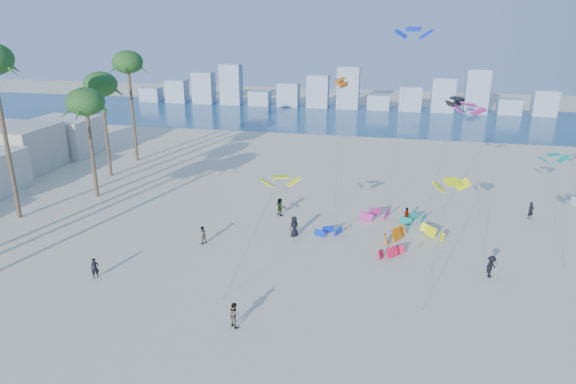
# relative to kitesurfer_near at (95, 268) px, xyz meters

# --- Properties ---
(ground) EXTENTS (220.00, 220.00, 0.00)m
(ground) POSITION_rel_kitesurfer_near_xyz_m (9.60, -6.71, -0.79)
(ground) COLOR beige
(ground) RESTS_ON ground
(ocean) EXTENTS (220.00, 220.00, 0.00)m
(ocean) POSITION_rel_kitesurfer_near_xyz_m (9.60, 65.29, -0.78)
(ocean) COLOR navy
(ocean) RESTS_ON ground
(kitesurfer_near) EXTENTS (0.69, 0.65, 1.58)m
(kitesurfer_near) POSITION_rel_kitesurfer_near_xyz_m (0.00, 0.00, 0.00)
(kitesurfer_near) COLOR black
(kitesurfer_near) RESTS_ON ground
(kitesurfer_mid) EXTENTS (1.02, 0.97, 1.65)m
(kitesurfer_mid) POSITION_rel_kitesurfer_near_xyz_m (11.96, -3.81, 0.04)
(kitesurfer_mid) COLOR gray
(kitesurfer_mid) RESTS_ON ground
(kitesurfers_far) EXTENTS (29.35, 13.80, 1.85)m
(kitesurfers_far) POSITION_rel_kitesurfer_near_xyz_m (17.61, 11.47, 0.07)
(kitesurfers_far) COLOR black
(kitesurfers_far) RESTS_ON ground
(grounded_kites) EXTENTS (11.65, 10.88, 1.05)m
(grounded_kites) POSITION_rel_kitesurfer_near_xyz_m (21.17, 12.86, -0.32)
(grounded_kites) COLOR #0C31D9
(grounded_kites) RESTS_ON ground
(flying_kites) EXTENTS (28.93, 25.22, 17.83)m
(flying_kites) POSITION_rel_kitesurfer_near_xyz_m (25.35, 14.84, 10.13)
(flying_kites) COLOR #EEFB0D
(flying_kites) RESTS_ON ground
(palm_row) EXTENTS (8.61, 44.80, 16.23)m
(palm_row) POSITION_rel_kitesurfer_near_xyz_m (-11.67, 9.42, 11.01)
(palm_row) COLOR brown
(palm_row) RESTS_ON ground
(distant_skyline) EXTENTS (85.00, 3.00, 8.40)m
(distant_skyline) POSITION_rel_kitesurfer_near_xyz_m (8.41, 75.29, 2.30)
(distant_skyline) COLOR #9EADBF
(distant_skyline) RESTS_ON ground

